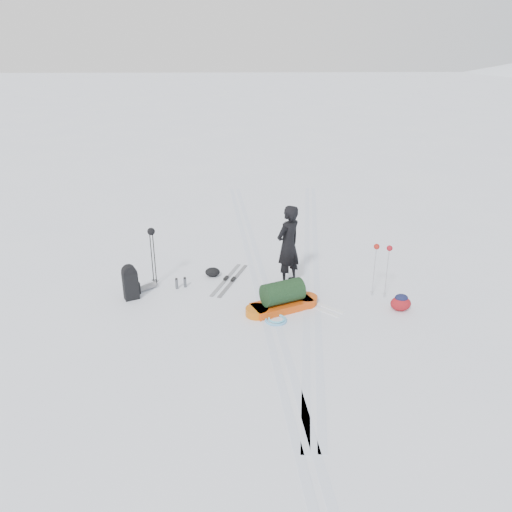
# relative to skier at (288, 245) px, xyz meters

# --- Properties ---
(ground) EXTENTS (200.00, 200.00, 0.00)m
(ground) POSITION_rel_skier_xyz_m (-0.60, -0.49, -0.96)
(ground) COLOR white
(ground) RESTS_ON ground
(snow_hill_backdrop) EXTENTS (359.50, 192.00, 162.45)m
(snow_hill_backdrop) POSITION_rel_skier_xyz_m (62.09, 83.53, -69.98)
(snow_hill_backdrop) COLOR white
(snow_hill_backdrop) RESTS_ON ground
(ski_tracks) EXTENTS (3.38, 17.97, 0.01)m
(ski_tracks) POSITION_rel_skier_xyz_m (0.01, 0.38, -0.96)
(ski_tracks) COLOR silver
(ski_tracks) RESTS_ON ground
(skier) EXTENTS (0.82, 0.81, 1.92)m
(skier) POSITION_rel_skier_xyz_m (0.00, 0.00, 0.00)
(skier) COLOR black
(skier) RESTS_ON ground
(pulk_sled) EXTENTS (1.74, 1.12, 0.65)m
(pulk_sled) POSITION_rel_skier_xyz_m (-0.23, -1.27, -0.71)
(pulk_sled) COLOR #CE450C
(pulk_sled) RESTS_ON ground
(expedition_rucksack) EXTENTS (0.68, 0.79, 0.80)m
(expedition_rucksack) POSITION_rel_skier_xyz_m (-3.51, -0.60, -0.59)
(expedition_rucksack) COLOR black
(expedition_rucksack) RESTS_ON ground
(ski_poles_black) EXTENTS (0.19, 0.18, 1.42)m
(ski_poles_black) POSITION_rel_skier_xyz_m (-3.12, 0.05, 0.20)
(ski_poles_black) COLOR black
(ski_poles_black) RESTS_ON ground
(ski_poles_silver) EXTENTS (0.38, 0.23, 1.25)m
(ski_poles_silver) POSITION_rel_skier_xyz_m (1.97, -0.78, 0.09)
(ski_poles_silver) COLOR #BBBDC3
(ski_poles_silver) RESTS_ON ground
(touring_skis_grey) EXTENTS (0.90, 1.84, 0.07)m
(touring_skis_grey) POSITION_rel_skier_xyz_m (-1.37, 0.20, -0.94)
(touring_skis_grey) COLOR gray
(touring_skis_grey) RESTS_ON ground
(touring_skis_white) EXTENTS (1.62, 1.52, 0.07)m
(touring_skis_white) POSITION_rel_skier_xyz_m (0.27, -0.94, -0.94)
(touring_skis_white) COLOR white
(touring_skis_white) RESTS_ON ground
(rope_coil) EXTENTS (0.46, 0.46, 0.06)m
(rope_coil) POSITION_rel_skier_xyz_m (-0.40, -1.76, -0.93)
(rope_coil) COLOR #5DADE3
(rope_coil) RESTS_ON ground
(small_daypack) EXTENTS (0.47, 0.38, 0.37)m
(small_daypack) POSITION_rel_skier_xyz_m (2.28, -1.43, -0.78)
(small_daypack) COLOR maroon
(small_daypack) RESTS_ON ground
(thermos_pair) EXTENTS (0.27, 0.17, 0.27)m
(thermos_pair) POSITION_rel_skier_xyz_m (-2.50, -0.16, -0.84)
(thermos_pair) COLOR #56585D
(thermos_pair) RESTS_ON ground
(stuff_sack) EXTENTS (0.39, 0.30, 0.23)m
(stuff_sack) POSITION_rel_skier_xyz_m (-1.79, 0.44, -0.85)
(stuff_sack) COLOR black
(stuff_sack) RESTS_ON ground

